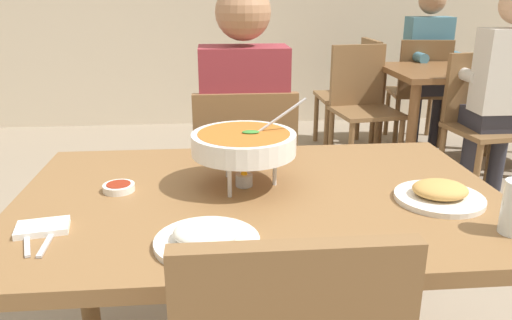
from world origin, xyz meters
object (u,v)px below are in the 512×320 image
patron_bg_middle (428,57)px  patron_bg_right (503,82)px  chair_bg_right (481,116)px  rice_plate (207,237)px  sauce_dish (119,187)px  chair_diner_main (244,177)px  appetizer_plate (440,194)px  diner_main (243,123)px  chair_bg_middle (420,86)px  dining_table_main (261,226)px  dining_table_far (455,87)px  curry_bowl (244,144)px  chair_bg_corner (356,88)px  chair_bg_window (362,100)px

patron_bg_middle → patron_bg_right: 1.20m
chair_bg_right → rice_plate: bearing=-131.3°
sauce_dish → chair_bg_right: size_ratio=0.10×
chair_diner_main → appetizer_plate: size_ratio=3.75×
diner_main → patron_bg_right: (1.64, 0.84, 0.00)m
chair_diner_main → patron_bg_right: bearing=27.9°
sauce_dish → diner_main: bearing=60.3°
appetizer_plate → chair_bg_middle: bearing=68.2°
patron_bg_right → chair_bg_middle: bearing=91.3°
dining_table_main → sauce_dish: sauce_dish is taller
dining_table_far → chair_bg_middle: (-0.03, 0.55, -0.10)m
patron_bg_middle → rice_plate: bearing=-120.7°
curry_bowl → chair_bg_middle: bearing=58.3°
chair_diner_main → diner_main: bearing=90.0°
chair_diner_main → chair_bg_corner: (1.06, 2.00, 0.00)m
dining_table_far → patron_bg_right: 0.62m
chair_diner_main → rice_plate: size_ratio=3.75×
curry_bowl → diner_main: bearing=86.5°
dining_table_main → diner_main: diner_main is taller
chair_bg_window → rice_plate: bearing=-113.8°
appetizer_plate → chair_diner_main: bearing=120.4°
diner_main → chair_bg_corner: size_ratio=1.46×
rice_plate → appetizer_plate: size_ratio=1.00×
patron_bg_right → dining_table_far: bearing=89.3°
dining_table_far → chair_bg_right: 0.50m
dining_table_main → sauce_dish: bearing=171.9°
sauce_dish → chair_bg_right: 2.61m
dining_table_main → patron_bg_right: (1.64, 1.60, 0.11)m
appetizer_plate → chair_bg_middle: (1.14, 2.84, -0.25)m
chair_bg_corner → patron_bg_middle: size_ratio=0.69×
sauce_dish → chair_bg_corner: bearing=61.3°
chair_bg_middle → chair_bg_right: (-0.02, -1.04, 0.00)m
chair_diner_main → diner_main: (0.00, 0.03, 0.24)m
dining_table_main → patron_bg_right: bearing=44.2°
chair_bg_corner → chair_bg_window: same height
diner_main → chair_bg_right: size_ratio=1.46×
appetizer_plate → patron_bg_middle: (1.20, 2.89, -0.01)m
chair_bg_right → dining_table_main: bearing=-133.2°
dining_table_main → chair_diner_main: size_ratio=1.51×
sauce_dish → chair_bg_middle: size_ratio=0.10×
diner_main → rice_plate: bearing=-98.1°
patron_bg_right → sauce_dish: bearing=-143.0°
chair_bg_middle → patron_bg_middle: patron_bg_middle is taller
diner_main → patron_bg_middle: size_ratio=1.00×
appetizer_plate → patron_bg_middle: bearing=67.4°
chair_bg_corner → chair_bg_window: (-0.09, -0.47, 0.00)m
dining_table_far → chair_bg_middle: bearing=93.4°
diner_main → chair_bg_middle: diner_main is taller
diner_main → dining_table_far: 2.20m
diner_main → chair_bg_corner: diner_main is taller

